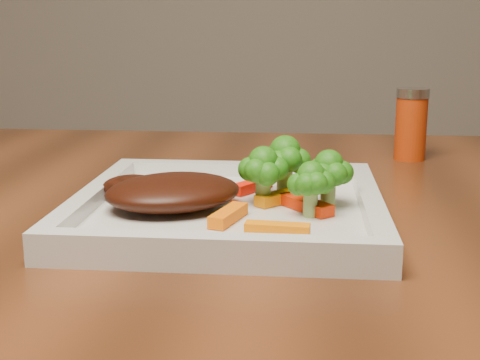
{
  "coord_description": "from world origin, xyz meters",
  "views": [
    {
      "loc": [
        -0.09,
        -0.75,
        0.93
      ],
      "look_at": [
        -0.15,
        -0.18,
        0.79
      ],
      "focal_mm": 50.0,
      "sensor_mm": 36.0,
      "label": 1
    }
  ],
  "objects": [
    {
      "name": "carrot_0",
      "position": [
        -0.11,
        -0.26,
        0.77
      ],
      "size": [
        0.05,
        0.02,
        0.01
      ],
      "primitive_type": "cube",
      "rotation": [
        0.0,
        0.0,
        -0.09
      ],
      "color": "orange",
      "rests_on": "plate"
    },
    {
      "name": "plate",
      "position": [
        -0.16,
        -0.18,
        0.76
      ],
      "size": [
        0.27,
        0.27,
        0.01
      ],
      "primitive_type": "cube",
      "color": "silver",
      "rests_on": "dining_table"
    },
    {
      "name": "broccoli_3",
      "position": [
        -0.13,
        -0.17,
        0.79
      ],
      "size": [
        0.06,
        0.06,
        0.06
      ],
      "primitive_type": null,
      "rotation": [
        0.0,
        0.0,
        -0.18
      ],
      "color": "#126C13",
      "rests_on": "plate"
    },
    {
      "name": "carrot_4",
      "position": [
        -0.14,
        -0.12,
        0.77
      ],
      "size": [
        0.04,
        0.05,
        0.01
      ],
      "primitive_type": "cube",
      "rotation": [
        0.0,
        0.0,
        0.98
      ],
      "color": "#FF1604",
      "rests_on": "plate"
    },
    {
      "name": "broccoli_0",
      "position": [
        -0.11,
        -0.13,
        0.8
      ],
      "size": [
        0.06,
        0.06,
        0.07
      ],
      "primitive_type": null,
      "rotation": [
        0.0,
        0.0,
        0.04
      ],
      "color": "#1A6B11",
      "rests_on": "plate"
    },
    {
      "name": "steak",
      "position": [
        -0.21,
        -0.19,
        0.78
      ],
      "size": [
        0.15,
        0.14,
        0.03
      ],
      "primitive_type": "ellipsoid",
      "rotation": [
        0.0,
        0.0,
        0.49
      ],
      "color": "#3A1308",
      "rests_on": "plate"
    },
    {
      "name": "carrot_6",
      "position": [
        -0.11,
        -0.16,
        0.77
      ],
      "size": [
        0.05,
        0.05,
        0.01
      ],
      "primitive_type": "cube",
      "rotation": [
        0.0,
        0.0,
        0.82
      ],
      "color": "orange",
      "rests_on": "plate"
    },
    {
      "name": "broccoli_2",
      "position": [
        -0.08,
        -0.2,
        0.79
      ],
      "size": [
        0.05,
        0.05,
        0.06
      ],
      "primitive_type": null,
      "rotation": [
        0.0,
        0.0,
        -0.01
      ],
      "color": "#356911",
      "rests_on": "plate"
    },
    {
      "name": "spice_shaker",
      "position": [
        0.05,
        0.11,
        0.8
      ],
      "size": [
        0.05,
        0.05,
        0.09
      ],
      "primitive_type": "cylinder",
      "rotation": [
        0.0,
        0.0,
        -0.2
      ],
      "color": "#AC3009",
      "rests_on": "dining_table"
    },
    {
      "name": "broccoli_1",
      "position": [
        -0.07,
        -0.17,
        0.79
      ],
      "size": [
        0.05,
        0.05,
        0.06
      ],
      "primitive_type": null,
      "rotation": [
        0.0,
        0.0,
        0.05
      ],
      "color": "#157814",
      "rests_on": "plate"
    },
    {
      "name": "carrot_2",
      "position": [
        -0.15,
        -0.22,
        0.77
      ],
      "size": [
        0.03,
        0.06,
        0.01
      ],
      "primitive_type": "cube",
      "rotation": [
        0.0,
        0.0,
        1.27
      ],
      "color": "#FE6904",
      "rests_on": "plate"
    },
    {
      "name": "carrot_5",
      "position": [
        -0.09,
        -0.18,
        0.77
      ],
      "size": [
        0.05,
        0.06,
        0.01
      ],
      "primitive_type": "cube",
      "rotation": [
        0.0,
        0.0,
        -0.87
      ],
      "color": "red",
      "rests_on": "plate"
    }
  ]
}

